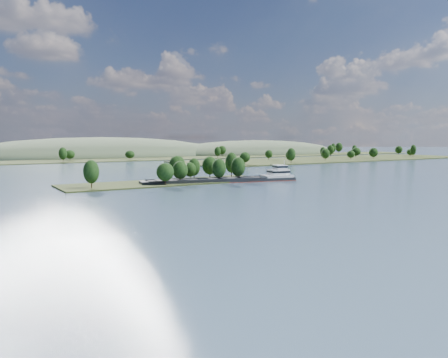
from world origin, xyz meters
TOP-DOWN VIEW (x-y plane):
  - ground at (0.00, 120.00)m, footprint 1800.00×1800.00m
  - tree_island at (7.28, 179.77)m, footprint 100.00×31.66m
  - right_bank at (231.65, 299.55)m, footprint 320.00×90.00m
  - back_shoreline at (9.07, 399.71)m, footprint 900.00×60.00m
  - hill_east at (260.00, 470.00)m, footprint 260.00×140.00m
  - hill_west at (60.00, 500.00)m, footprint 320.00×160.00m
  - cargo_barge at (28.80, 169.12)m, footprint 78.13×23.58m

SIDE VIEW (x-z plane):
  - ground at x=0.00m, z-range 0.00..0.00m
  - hill_east at x=260.00m, z-range -18.00..18.00m
  - hill_west at x=60.00m, z-range -22.00..22.00m
  - back_shoreline at x=9.07m, z-range -7.04..8.46m
  - right_bank at x=231.65m, z-range -6.51..8.34m
  - cargo_barge at x=28.80m, z-range -3.93..6.58m
  - tree_island at x=7.28m, z-range -3.13..11.24m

